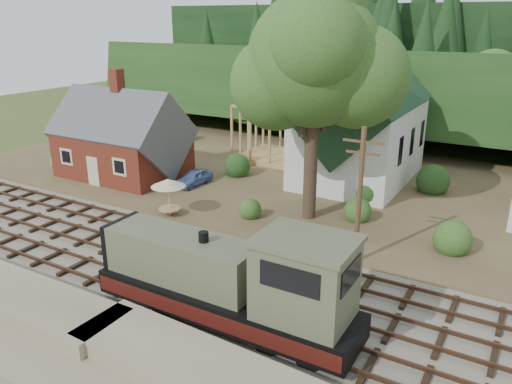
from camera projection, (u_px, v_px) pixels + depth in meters
The scene contains 16 objects.
ground at pixel (199, 275), 27.19m from camera, with size 140.00×140.00×0.00m, color #384C1E.
embankment at pixel (75, 363), 20.25m from camera, with size 64.00×5.00×1.60m, color #7F7259.
railroad_bed at pixel (199, 274), 27.16m from camera, with size 64.00×11.00×0.16m, color #726B5B.
village_flat at pixel (326, 183), 41.84m from camera, with size 64.00×26.00×0.30m, color brown.
hillside at pixel (401, 131), 61.49m from camera, with size 70.00×28.00×8.00m, color #1E3F19.
ridge at pixel (429, 111), 74.55m from camera, with size 80.00×20.00×12.00m, color black.
depot at pixel (122, 142), 42.66m from camera, with size 10.80×7.41×9.00m.
church at pixel (360, 122), 40.60m from camera, with size 8.40×15.17×13.00m.
timber_frame at pixel (285, 130), 46.91m from camera, with size 8.20×6.20×6.99m.
lattice_tower at pixel (313, 52), 49.56m from camera, with size 3.20×3.20×12.12m.
big_tree at pixel (317, 69), 31.01m from camera, with size 10.90×8.40×14.70m.
telegraph_pole_near at pixel (359, 196), 26.72m from camera, with size 2.20×0.28×8.00m.
locomotive at pixel (233, 283), 22.05m from camera, with size 12.45×3.11×4.97m.
car_blue at pixel (194, 177), 40.68m from camera, with size 1.47×3.66×1.25m, color #5674B9.
car_green at pixel (70, 162), 45.02m from camera, with size 1.31×3.76×1.24m, color #98B980.
patio_set at pixel (168, 184), 33.91m from camera, with size 2.36×2.36×2.63m.
Camera 1 is at (14.79, -19.34, 13.29)m, focal length 35.00 mm.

